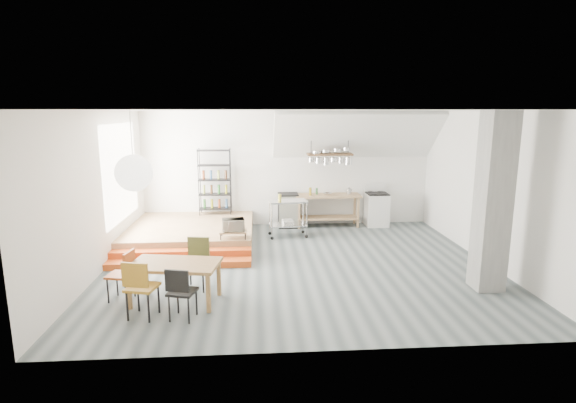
{
  "coord_description": "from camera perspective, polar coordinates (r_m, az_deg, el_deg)",
  "views": [
    {
      "loc": [
        -0.86,
        -8.99,
        3.18
      ],
      "look_at": [
        -0.17,
        0.8,
        1.2
      ],
      "focal_mm": 28.0,
      "sensor_mm": 36.0,
      "label": 1
    }
  ],
  "objects": [
    {
      "name": "window_pane",
      "position": [
        11.03,
        -20.45,
        3.49
      ],
      "size": [
        0.02,
        2.5,
        2.2
      ],
      "primitive_type": "cube",
      "color": "white",
      "rests_on": "wall_left"
    },
    {
      "name": "platform",
      "position": [
        11.51,
        -12.1,
        -3.88
      ],
      "size": [
        3.0,
        3.0,
        0.4
      ],
      "primitive_type": "cube",
      "color": "olive",
      "rests_on": "ground"
    },
    {
      "name": "chair_mustard",
      "position": [
        7.37,
        -18.34,
        -9.95
      ],
      "size": [
        0.53,
        0.53,
        0.96
      ],
      "rotation": [
        0.0,
        0.0,
        2.9
      ],
      "color": "#A4711C",
      "rests_on": "ground"
    },
    {
      "name": "chair_olive",
      "position": [
        8.39,
        -11.46,
        -7.11
      ],
      "size": [
        0.49,
        0.49,
        0.92
      ],
      "rotation": [
        0.0,
        0.0,
        -0.17
      ],
      "color": "brown",
      "rests_on": "ground"
    },
    {
      "name": "mini_fridge",
      "position": [
        12.52,
        0.01,
        -1.11
      ],
      "size": [
        0.55,
        0.55,
        0.94
      ],
      "primitive_type": "cube",
      "color": "black",
      "rests_on": "ground"
    },
    {
      "name": "wall_back",
      "position": [
        12.62,
        -0.08,
        4.2
      ],
      "size": [
        8.0,
        0.04,
        3.2
      ],
      "primitive_type": "cube",
      "color": "silver",
      "rests_on": "ground"
    },
    {
      "name": "paper_lantern",
      "position": [
        7.68,
        -18.99,
        3.44
      ],
      "size": [
        0.6,
        0.6,
        0.6
      ],
      "primitive_type": "sphere",
      "color": "white",
      "rests_on": "ceiling"
    },
    {
      "name": "pot_rack",
      "position": [
        12.14,
        5.45,
        5.65
      ],
      "size": [
        1.2,
        0.5,
        1.43
      ],
      "color": "#442E1B",
      "rests_on": "ceiling"
    },
    {
      "name": "slope_ceiling",
      "position": [
        12.2,
        8.66,
        8.3
      ],
      "size": [
        4.4,
        1.44,
        1.32
      ],
      "primitive_type": "cube",
      "rotation": [
        -0.73,
        0.0,
        0.0
      ],
      "color": "white",
      "rests_on": "wall_back"
    },
    {
      "name": "concrete_column",
      "position": [
        8.71,
        24.58,
        -0.1
      ],
      "size": [
        0.5,
        0.5,
        3.2
      ],
      "primitive_type": "cube",
      "color": "slate",
      "rests_on": "ground"
    },
    {
      "name": "chair_black",
      "position": [
        7.17,
        -13.52,
        -10.77
      ],
      "size": [
        0.48,
        0.48,
        0.86
      ],
      "rotation": [
        0.0,
        0.0,
        2.89
      ],
      "color": "black",
      "rests_on": "ground"
    },
    {
      "name": "microwave",
      "position": [
        10.07,
        -6.98,
        -2.96
      ],
      "size": [
        0.52,
        0.38,
        0.27
      ],
      "primitive_type": "imported",
      "rotation": [
        0.0,
        0.0,
        0.11
      ],
      "color": "beige",
      "rests_on": "microwave_shelf"
    },
    {
      "name": "floor",
      "position": [
        9.58,
        1.37,
        -8.01
      ],
      "size": [
        8.0,
        8.0,
        0.0
      ],
      "primitive_type": "plane",
      "color": "#495355",
      "rests_on": "ground"
    },
    {
      "name": "wall_right",
      "position": [
        10.34,
        24.07,
        1.61
      ],
      "size": [
        0.04,
        7.0,
        3.2
      ],
      "primitive_type": "cube",
      "color": "silver",
      "rests_on": "ground"
    },
    {
      "name": "bowl",
      "position": [
        12.45,
        5.05,
        0.98
      ],
      "size": [
        0.31,
        0.31,
        0.06
      ],
      "primitive_type": "imported",
      "rotation": [
        0.0,
        0.0,
        -0.4
      ],
      "color": "silver",
      "rests_on": "kitchen_counter"
    },
    {
      "name": "wire_shelving",
      "position": [
        12.38,
        -9.27,
        2.64
      ],
      "size": [
        0.88,
        0.38,
        1.8
      ],
      "color": "black",
      "rests_on": "platform"
    },
    {
      "name": "step_upper",
      "position": [
        10.01,
        -13.34,
        -6.65
      ],
      "size": [
        3.0,
        0.35,
        0.27
      ],
      "primitive_type": "cube",
      "color": "#C14816",
      "rests_on": "ground"
    },
    {
      "name": "ceiling",
      "position": [
        9.03,
        1.47,
        11.52
      ],
      "size": [
        8.0,
        7.0,
        0.02
      ],
      "primitive_type": "cube",
      "color": "white",
      "rests_on": "wall_back"
    },
    {
      "name": "chair_red",
      "position": [
        8.18,
        -20.1,
        -8.31
      ],
      "size": [
        0.47,
        0.47,
        0.87
      ],
      "rotation": [
        0.0,
        0.0,
        -1.76
      ],
      "color": "#B34819",
      "rests_on": "ground"
    },
    {
      "name": "stove",
      "position": [
        12.89,
        11.18,
        -0.92
      ],
      "size": [
        0.6,
        0.6,
        1.18
      ],
      "color": "white",
      "rests_on": "ground"
    },
    {
      "name": "kitchen_counter",
      "position": [
        12.56,
        5.04,
        -0.39
      ],
      "size": [
        1.8,
        0.6,
        0.91
      ],
      "color": "olive",
      "rests_on": "ground"
    },
    {
      "name": "step_lower",
      "position": [
        9.7,
        -13.66,
        -7.66
      ],
      "size": [
        3.0,
        0.35,
        0.13
      ],
      "primitive_type": "cube",
      "color": "#C14816",
      "rests_on": "ground"
    },
    {
      "name": "rolling_cart",
      "position": [
        11.5,
        -0.01,
        -1.5
      ],
      "size": [
        1.01,
        0.63,
        0.95
      ],
      "rotation": [
        0.0,
        0.0,
        0.09
      ],
      "color": "silver",
      "rests_on": "ground"
    },
    {
      "name": "microwave_shelf",
      "position": [
        10.11,
        -6.96,
        -3.8
      ],
      "size": [
        0.6,
        0.4,
        0.16
      ],
      "color": "olive",
      "rests_on": "platform"
    },
    {
      "name": "dining_table",
      "position": [
        7.82,
        -14.19,
        -8.08
      ],
      "size": [
        1.58,
        1.05,
        0.69
      ],
      "rotation": [
        0.0,
        0.0,
        -0.16
      ],
      "color": "olive",
      "rests_on": "ground"
    },
    {
      "name": "wall_left",
      "position": [
        9.65,
        -22.94,
        1.07
      ],
      "size": [
        0.04,
        7.0,
        3.2
      ],
      "primitive_type": "cube",
      "color": "silver",
      "rests_on": "ground"
    }
  ]
}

